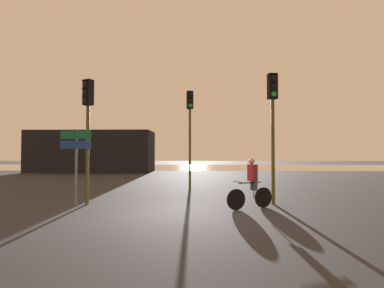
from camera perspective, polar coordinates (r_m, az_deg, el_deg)
ground_plane at (r=9.01m, az=-4.08°, el=-13.13°), size 120.00×120.00×0.00m
water_strip at (r=38.14m, az=0.16°, el=-4.42°), size 80.00×16.00×0.01m
distant_building at (r=29.87m, az=-18.46°, el=-1.37°), size 11.30×4.00×3.86m
traffic_light_center at (r=15.12m, az=-0.40°, el=4.36°), size 0.36×0.37×4.91m
traffic_light_near_right at (r=10.93m, az=15.12°, el=5.67°), size 0.35×0.36×4.58m
traffic_light_near_left at (r=11.11m, az=-19.23°, el=4.83°), size 0.39×0.41×4.36m
direction_sign_post at (r=11.00m, az=-21.25°, el=-1.55°), size 1.10×0.16×2.60m
cyclist at (r=9.86m, az=11.28°, el=-7.30°), size 1.55×0.82×1.62m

